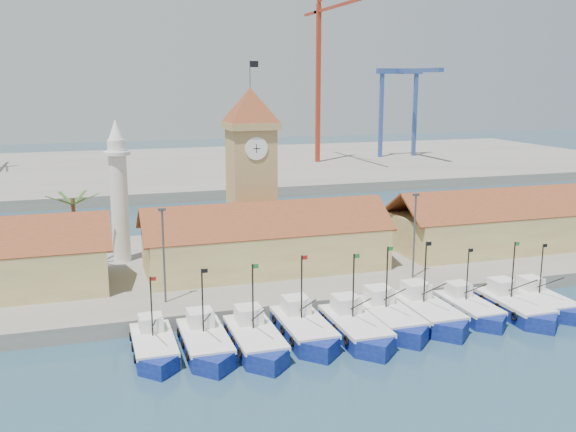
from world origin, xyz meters
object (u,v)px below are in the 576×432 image
object	(u,v)px
boat_0	(154,348)
boat_5	(390,319)
minaret	(119,191)
clock_tower	(251,168)

from	to	relation	value
boat_0	boat_5	world-z (taller)	boat_5
minaret	clock_tower	bearing A→B (deg)	-7.61
boat_5	minaret	xyz separation A→B (m)	(-22.02, 24.80, 8.92)
boat_5	clock_tower	xyz separation A→B (m)	(-7.02, 22.80, 11.16)
boat_0	minaret	distance (m)	26.23
boat_0	boat_5	bearing A→B (deg)	-0.54
boat_5	minaret	world-z (taller)	minaret
clock_tower	minaret	size ratio (longest dim) A/B	1.39
clock_tower	minaret	world-z (taller)	clock_tower
boat_0	minaret	bearing A→B (deg)	92.32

